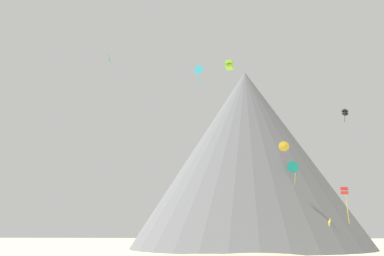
{
  "coord_description": "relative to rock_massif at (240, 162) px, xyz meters",
  "views": [
    {
      "loc": [
        3.02,
        -36.45,
        4.95
      ],
      "look_at": [
        -2.56,
        32.2,
        20.96
      ],
      "focal_mm": 40.59,
      "sensor_mm": 36.0,
      "label": 1
    }
  ],
  "objects": [
    {
      "name": "rock_massif",
      "position": [
        0.0,
        0.0,
        0.0
      ],
      "size": [
        72.97,
        72.97,
        47.67
      ],
      "color": "slate",
      "rests_on": "ground_plane"
    },
    {
      "name": "kite_gold_mid",
      "position": [
        7.73,
        -30.71,
        -1.63
      ],
      "size": [
        2.13,
        0.69,
        3.65
      ],
      "rotation": [
        0.0,
        0.0,
        6.23
      ],
      "color": "gold"
    },
    {
      "name": "kite_lime_high",
      "position": [
        -2.79,
        -44.37,
        10.39
      ],
      "size": [
        1.48,
        1.54,
        1.53
      ],
      "rotation": [
        0.0,
        0.0,
        5.98
      ],
      "color": "#8CD133"
    },
    {
      "name": "kite_cyan_high",
      "position": [
        -7.53,
        -53.61,
        6.1
      ],
      "size": [
        1.55,
        0.95,
        3.13
      ],
      "rotation": [
        0.0,
        0.0,
        2.84
      ],
      "color": "#33BCDB"
    },
    {
      "name": "kite_black_high",
      "position": [
        20.99,
        -27.18,
        5.93
      ],
      "size": [
        1.27,
        1.23,
        2.66
      ],
      "rotation": [
        0.0,
        0.0,
        1.98
      ],
      "color": "black"
    },
    {
      "name": "kite_yellow_low",
      "position": [
        14.19,
        -36.25,
        -16.36
      ],
      "size": [
        1.11,
        1.65,
        1.57
      ],
      "rotation": [
        0.0,
        0.0,
        4.35
      ],
      "color": "yellow"
    },
    {
      "name": "kite_green_high",
      "position": [
        -19.81,
        -59.65,
        5.8
      ],
      "size": [
        0.46,
        1.12,
        1.06
      ],
      "rotation": [
        0.0,
        0.0,
        0.97
      ],
      "color": "green"
    },
    {
      "name": "kite_teal_mid",
      "position": [
        10.82,
        -20.07,
        -4.36
      ],
      "size": [
        2.61,
        0.78,
        6.1
      ],
      "rotation": [
        0.0,
        0.0,
        3.31
      ],
      "color": "teal"
    },
    {
      "name": "kite_red_low",
      "position": [
        12.57,
        -54.28,
        -12.47
      ],
      "size": [
        1.2,
        1.2,
        4.93
      ],
      "rotation": [
        0.0,
        0.0,
        1.1
      ],
      "color": "red"
    }
  ]
}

